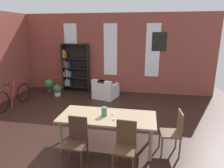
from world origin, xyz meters
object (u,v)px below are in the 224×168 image
(bicycle_second, at_px, (13,97))
(dining_chair_head_right, at_px, (174,131))
(dining_chair_near_right, at_px, (125,145))
(vase_on_table, at_px, (104,111))
(dining_chair_near_left, at_px, (76,140))
(armchair_white, at_px, (105,91))
(potted_plant_by_shelf, at_px, (49,85))
(dining_table, at_px, (107,119))
(bookshelf_tall, at_px, (74,68))
(potted_plant_corner, at_px, (57,90))

(bicycle_second, bearing_deg, dining_chair_head_right, -19.23)
(dining_chair_near_right, bearing_deg, vase_on_table, 128.44)
(dining_chair_near_left, xyz_separation_m, bicycle_second, (-3.17, 2.46, -0.16))
(armchair_white, height_order, bicycle_second, bicycle_second)
(potted_plant_by_shelf, bearing_deg, dining_chair_near_left, -56.81)
(dining_table, relative_size, dining_chair_near_left, 2.21)
(bookshelf_tall, height_order, bicycle_second, bookshelf_tall)
(armchair_white, height_order, potted_plant_corner, armchair_white)
(dining_chair_head_right, distance_m, bookshelf_tall, 5.43)
(vase_on_table, bearing_deg, potted_plant_corner, 129.80)
(vase_on_table, relative_size, potted_plant_by_shelf, 0.37)
(dining_table, bearing_deg, bicycle_second, 154.03)
(potted_plant_corner, bearing_deg, dining_chair_near_right, -50.44)
(dining_table, bearing_deg, potted_plant_corner, 130.56)
(dining_chair_near_left, relative_size, potted_plant_corner, 2.09)
(dining_chair_near_right, relative_size, potted_plant_corner, 2.09)
(dining_chair_near_right, xyz_separation_m, dining_chair_near_left, (-0.95, 0.00, 0.00))
(dining_chair_near_left, distance_m, armchair_white, 3.95)
(armchair_white, bearing_deg, potted_plant_corner, -176.84)
(dining_chair_near_right, relative_size, potted_plant_by_shelf, 1.74)
(dining_table, bearing_deg, vase_on_table, -180.00)
(armchair_white, relative_size, bicycle_second, 0.57)
(dining_table, xyz_separation_m, bookshelf_tall, (-2.26, 3.96, 0.31))
(vase_on_table, distance_m, bicycle_second, 4.01)
(dining_chair_near_left, relative_size, armchair_white, 0.96)
(armchair_white, bearing_deg, dining_chair_near_left, -85.94)
(dining_table, distance_m, armchair_white, 3.35)
(dining_table, bearing_deg, bookshelf_tall, 119.73)
(bicycle_second, height_order, potted_plant_by_shelf, bicycle_second)
(vase_on_table, bearing_deg, armchair_white, 101.82)
(vase_on_table, height_order, dining_chair_near_left, dining_chair_near_left)
(dining_chair_head_right, relative_size, bicycle_second, 0.55)
(dining_chair_head_right, xyz_separation_m, potted_plant_corner, (-4.11, 3.13, -0.27))
(dining_table, height_order, bicycle_second, bicycle_second)
(dining_chair_near_right, height_order, armchair_white, dining_chair_near_right)
(bookshelf_tall, bearing_deg, dining_chair_near_right, -59.51)
(bicycle_second, bearing_deg, vase_on_table, -26.41)
(dining_chair_head_right, relative_size, armchair_white, 0.96)
(dining_table, height_order, armchair_white, armchair_white)
(dining_chair_head_right, xyz_separation_m, bicycle_second, (-5.06, 1.77, -0.16))
(dining_table, height_order, potted_plant_corner, dining_table)
(potted_plant_by_shelf, relative_size, potted_plant_corner, 1.21)
(vase_on_table, bearing_deg, bicycle_second, 153.59)
(potted_plant_corner, bearing_deg, dining_table, -49.44)
(dining_chair_head_right, relative_size, dining_chair_near_right, 1.00)
(bicycle_second, bearing_deg, armchair_white, 27.03)
(vase_on_table, bearing_deg, dining_chair_near_left, -120.07)
(dining_chair_near_right, height_order, dining_chair_near_left, same)
(dining_table, xyz_separation_m, vase_on_table, (-0.07, -0.00, 0.18))
(vase_on_table, relative_size, dining_chair_head_right, 0.21)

